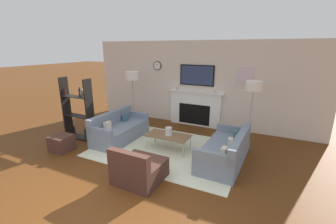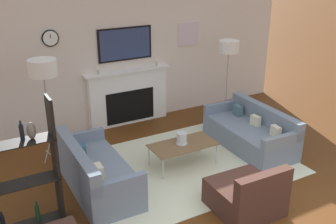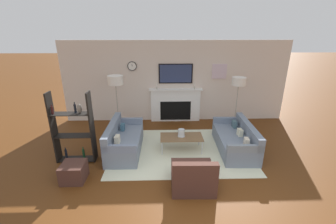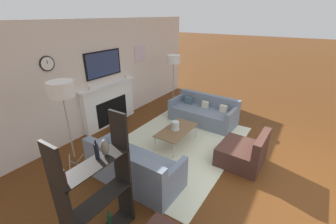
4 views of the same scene
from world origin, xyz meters
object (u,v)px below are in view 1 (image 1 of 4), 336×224
at_px(hurricane_candle, 169,132).
at_px(ottoman, 62,143).
at_px(shelf_unit, 78,110).
at_px(couch_left, 119,130).
at_px(floor_lamp_left, 132,76).
at_px(couch_right, 226,151).
at_px(armchair, 139,170).
at_px(floor_lamp_right, 254,87).
at_px(coffee_table, 168,136).

distance_m(hurricane_candle, ottoman, 2.67).
height_order(shelf_unit, ottoman, shelf_unit).
xyz_separation_m(couch_left, floor_lamp_left, (-0.33, 1.20, 1.33)).
height_order(couch_right, ottoman, couch_right).
bearing_deg(armchair, couch_left, 137.13).
bearing_deg(floor_lamp_left, couch_left, -74.47).
height_order(couch_left, shelf_unit, shelf_unit).
relative_size(couch_right, floor_lamp_left, 1.03).
distance_m(hurricane_candle, shelf_unit, 2.62).
distance_m(couch_right, floor_lamp_right, 1.79).
height_order(couch_left, hurricane_candle, couch_left).
distance_m(armchair, hurricane_candle, 1.55).
bearing_deg(shelf_unit, armchair, -22.18).
xyz_separation_m(coffee_table, hurricane_candle, (-0.00, 0.04, 0.11)).
bearing_deg(floor_lamp_right, ottoman, -149.94).
bearing_deg(hurricane_candle, shelf_unit, -170.25).
relative_size(floor_lamp_left, ottoman, 3.74).
distance_m(coffee_table, floor_lamp_right, 2.44).
relative_size(couch_left, hurricane_candle, 8.97).
bearing_deg(floor_lamp_left, floor_lamp_right, -0.00).
relative_size(hurricane_candle, ottoman, 0.41).
bearing_deg(couch_left, shelf_unit, -159.51).
distance_m(coffee_table, shelf_unit, 2.63).
bearing_deg(floor_lamp_right, coffee_table, -145.97).
bearing_deg(couch_left, floor_lamp_left, 105.53).
distance_m(couch_left, couch_right, 2.94).
xyz_separation_m(couch_left, shelf_unit, (-1.07, -0.40, 0.54)).
bearing_deg(hurricane_candle, armchair, -86.18).
bearing_deg(shelf_unit, floor_lamp_left, 65.37).
relative_size(couch_right, coffee_table, 1.67).
bearing_deg(ottoman, couch_left, 54.14).
xyz_separation_m(floor_lamp_left, shelf_unit, (-0.73, -1.60, -0.80)).
bearing_deg(coffee_table, ottoman, -153.14).
relative_size(hurricane_candle, shelf_unit, 0.11).
bearing_deg(couch_right, armchair, -132.05).
xyz_separation_m(armchair, coffee_table, (-0.10, 1.49, 0.12)).
relative_size(armchair, hurricane_candle, 4.48).
relative_size(coffee_table, floor_lamp_left, 0.62).
height_order(floor_lamp_left, floor_lamp_right, floor_lamp_left).
relative_size(armchair, floor_lamp_left, 0.49).
relative_size(couch_right, hurricane_candle, 9.44).
bearing_deg(floor_lamp_right, couch_right, -105.49).
height_order(coffee_table, hurricane_candle, hurricane_candle).
xyz_separation_m(coffee_table, floor_lamp_left, (-1.83, 1.19, 1.25)).
distance_m(couch_right, hurricane_candle, 1.45).
bearing_deg(floor_lamp_right, hurricane_candle, -146.86).
bearing_deg(armchair, couch_right, 47.95).
bearing_deg(couch_right, floor_lamp_right, 74.51).
bearing_deg(coffee_table, floor_lamp_left, 146.89).
height_order(couch_right, floor_lamp_right, floor_lamp_right).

